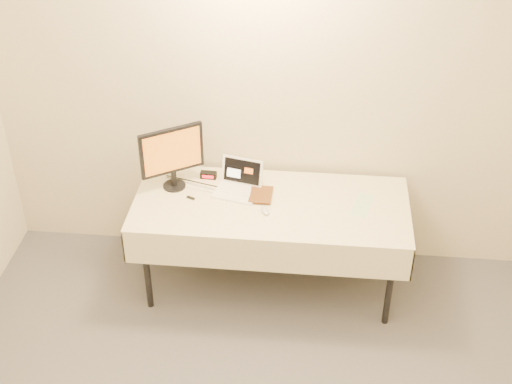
# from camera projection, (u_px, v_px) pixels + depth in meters

# --- Properties ---
(back_wall) EXTENTS (4.00, 0.10, 2.70)m
(back_wall) POSITION_uv_depth(u_px,v_px,m) (277.00, 91.00, 4.82)
(back_wall) COLOR beige
(back_wall) RESTS_ON ground
(table) EXTENTS (1.86, 0.81, 0.74)m
(table) POSITION_uv_depth(u_px,v_px,m) (271.00, 211.00, 4.83)
(table) COLOR black
(table) RESTS_ON ground
(laptop) EXTENTS (0.34, 0.32, 0.20)m
(laptop) POSITION_uv_depth(u_px,v_px,m) (239.00, 184.00, 4.90)
(laptop) COLOR white
(laptop) RESTS_ON table
(monitor) EXTENTS (0.39, 0.26, 0.46)m
(monitor) POSITION_uv_depth(u_px,v_px,m) (172.00, 153.00, 4.81)
(monitor) COLOR black
(monitor) RESTS_ON table
(book) EXTENTS (0.15, 0.02, 0.21)m
(book) POSITION_uv_depth(u_px,v_px,m) (250.00, 183.00, 4.81)
(book) COLOR brown
(book) RESTS_ON table
(alarm_clock) EXTENTS (0.12, 0.05, 0.05)m
(alarm_clock) POSITION_uv_depth(u_px,v_px,m) (208.00, 175.00, 5.04)
(alarm_clock) COLOR black
(alarm_clock) RESTS_ON table
(clicker) EXTENTS (0.08, 0.11, 0.02)m
(clicker) POSITION_uv_depth(u_px,v_px,m) (265.00, 211.00, 4.71)
(clicker) COLOR silver
(clicker) RESTS_ON table
(paper_form) EXTENTS (0.18, 0.30, 0.00)m
(paper_form) POSITION_uv_depth(u_px,v_px,m) (362.00, 205.00, 4.78)
(paper_form) COLOR #B8E6B7
(paper_form) RESTS_ON table
(usb_dongle) EXTENTS (0.06, 0.04, 0.01)m
(usb_dongle) POSITION_uv_depth(u_px,v_px,m) (191.00, 198.00, 4.84)
(usb_dongle) COLOR black
(usb_dongle) RESTS_ON table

